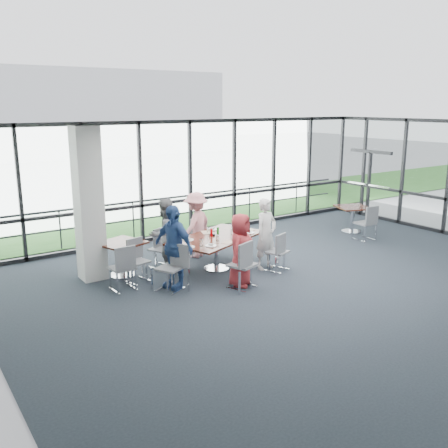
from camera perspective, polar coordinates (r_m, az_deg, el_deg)
floor at (r=10.44m, az=10.45°, el=-6.96°), size 12.00×10.00×0.02m
ceiling at (r=9.80m, az=11.26°, el=10.92°), size 12.00×10.00×0.04m
curtain_wall_back at (r=13.91m, az=-3.89°, el=5.24°), size 12.00×0.10×3.20m
exit_door at (r=16.96m, az=16.21°, el=4.35°), size 0.12×1.60×2.10m
structural_column at (r=10.63m, az=-15.21°, el=2.19°), size 0.50×0.50×3.20m
apron at (r=18.62m, az=-11.65°, el=2.04°), size 80.00×70.00×0.02m
grass_strip at (r=16.82m, az=-9.00°, el=1.04°), size 80.00×5.00×0.01m
hangar_main at (r=40.40m, az=-18.98°, el=11.99°), size 24.00×10.00×6.00m
guard_rail at (r=14.62m, az=-5.01°, el=1.24°), size 12.00×0.06×0.06m
main_table at (r=11.05m, az=-0.88°, el=-1.98°), size 2.50×1.94×0.75m
side_table_left at (r=10.85m, az=-11.66°, el=-2.64°), size 1.07×1.07×0.75m
side_table_right at (r=14.76m, az=14.48°, el=1.50°), size 1.11×1.11×0.75m
diner_near_left at (r=10.05m, az=1.89°, el=-2.97°), size 0.87×0.81×1.50m
diner_near_right at (r=11.12m, az=4.82°, el=-1.14°), size 0.64×0.51×1.59m
diner_far_left at (r=11.08m, az=-6.78°, el=-1.19°), size 0.85×0.60×1.61m
diner_far_right at (r=11.95m, az=-3.21°, el=-0.11°), size 1.15×0.93×1.58m
diner_end at (r=9.96m, az=-5.80°, el=-2.60°), size 0.79×1.10×1.70m
chair_main_nl at (r=9.96m, az=2.10°, el=-4.69°), size 0.61×0.61×0.98m
chair_main_nr at (r=11.08m, az=6.11°, el=-3.19°), size 0.54×0.54×0.86m
chair_main_fl at (r=11.35m, az=-7.31°, el=-2.87°), size 0.54×0.54×0.84m
chair_main_fr at (r=12.20m, az=-3.26°, el=-1.57°), size 0.56×0.56×0.86m
chair_main_end at (r=9.91m, az=-6.24°, el=-5.05°), size 0.61×0.61×0.92m
chair_spare_la at (r=10.08m, az=-11.55°, el=-4.94°), size 0.46×0.46×0.91m
chair_spare_lb at (r=10.48m, az=-9.91°, el=-4.28°), size 0.51×0.51×0.87m
chair_spare_r at (r=14.01m, az=15.79°, el=0.09°), size 0.49×0.49×0.94m
plate_nl at (r=10.31m, az=-1.50°, el=-2.50°), size 0.24×0.24×0.01m
plate_nr at (r=11.36m, az=2.86°, el=-0.99°), size 0.24×0.24×0.01m
plate_fl at (r=10.77m, az=-4.12°, el=-1.82°), size 0.24×0.24×0.01m
plate_fr at (r=11.66m, az=-1.29°, el=-0.60°), size 0.27×0.27×0.01m
plate_end at (r=10.24m, az=-4.04°, el=-2.64°), size 0.25×0.25×0.01m
tumbler_a at (r=10.68m, az=-0.74°, el=-1.61°), size 0.06×0.06×0.13m
tumbler_b at (r=11.23m, az=0.94°, el=-0.83°), size 0.07×0.07×0.13m
tumbler_c at (r=11.24m, az=-1.81°, el=-0.82°), size 0.07×0.07×0.14m
tumbler_d at (r=10.31m, az=-2.61°, el=-2.12°), size 0.08×0.08×0.15m
menu_a at (r=10.60m, az=0.44°, el=-2.08°), size 0.35×0.31×0.00m
menu_b at (r=11.58m, az=2.77°, el=-0.73°), size 0.34×0.26×0.00m
menu_c at (r=11.41m, az=-2.01°, el=-0.95°), size 0.30×0.36×0.00m
condiment_caddy at (r=11.10m, az=-1.34°, el=-1.26°), size 0.10×0.07×0.04m
ketchup_bottle at (r=11.03m, az=-1.45°, el=-0.97°), size 0.06×0.06×0.18m
green_bottle at (r=11.08m, az=-0.70°, el=-0.85°), size 0.05×0.05×0.20m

